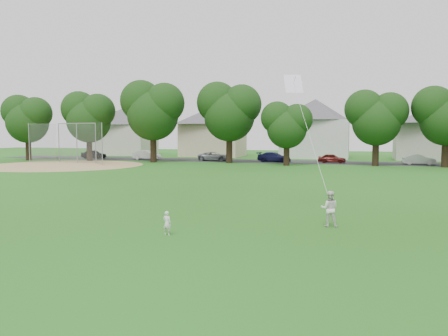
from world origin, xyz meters
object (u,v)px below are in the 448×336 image
(toddler, at_px, (167,223))
(baseball_backstop, at_px, (74,143))
(older_boy, at_px, (329,209))
(kite, at_px, (310,137))

(toddler, distance_m, baseball_backstop, 41.68)
(older_boy, bearing_deg, kite, -61.88)
(older_boy, relative_size, baseball_backstop, 0.13)
(older_boy, height_order, baseball_backstop, baseball_backstop)
(toddler, bearing_deg, baseball_backstop, -42.47)
(baseball_backstop, bearing_deg, kite, -40.50)
(toddler, xyz_separation_m, kite, (4.48, 4.86, 3.04))
(kite, relative_size, baseball_backstop, 0.56)
(baseball_backstop, bearing_deg, older_boy, -41.29)
(kite, bearing_deg, baseball_backstop, 139.50)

